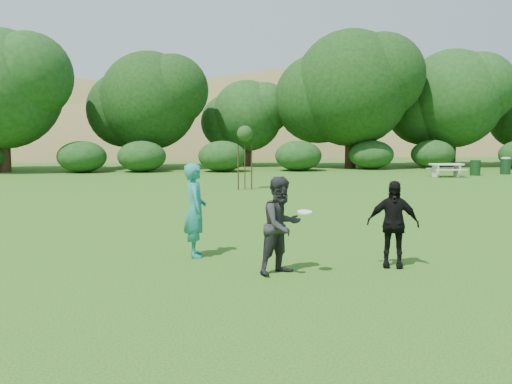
# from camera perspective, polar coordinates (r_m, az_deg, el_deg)

# --- Properties ---
(ground) EXTENTS (120.00, 120.00, 0.00)m
(ground) POSITION_cam_1_polar(r_m,az_deg,el_deg) (11.53, 1.95, -7.04)
(ground) COLOR #19470C
(ground) RESTS_ON ground
(player_teal) EXTENTS (0.52, 0.75, 1.96)m
(player_teal) POSITION_cam_1_polar(r_m,az_deg,el_deg) (11.96, -6.11, -1.82)
(player_teal) COLOR #1C8077
(player_teal) RESTS_ON ground
(player_grey) EXTENTS (1.10, 1.04, 1.80)m
(player_grey) POSITION_cam_1_polar(r_m,az_deg,el_deg) (10.47, 2.57, -3.37)
(player_grey) COLOR #262729
(player_grey) RESTS_ON ground
(player_black) EXTENTS (1.07, 0.72, 1.68)m
(player_black) POSITION_cam_1_polar(r_m,az_deg,el_deg) (11.31, 13.52, -3.13)
(player_black) COLOR black
(player_black) RESTS_ON ground
(trash_can_near) EXTENTS (0.60, 0.60, 0.90)m
(trash_can_near) POSITION_cam_1_polar(r_m,az_deg,el_deg) (35.89, 21.07, 2.27)
(trash_can_near) COLOR #143919
(trash_can_near) RESTS_ON ground
(frisbee) EXTENTS (0.27, 0.27, 0.06)m
(frisbee) POSITION_cam_1_polar(r_m,az_deg,el_deg) (10.30, 4.89, -2.02)
(frisbee) COLOR white
(frisbee) RESTS_ON ground
(sapling) EXTENTS (0.70, 0.70, 2.85)m
(sapling) POSITION_cam_1_polar(r_m,az_deg,el_deg) (25.37, -1.13, 5.69)
(sapling) COLOR #382215
(sapling) RESTS_ON ground
(picnic_table) EXTENTS (1.80, 1.48, 0.76)m
(picnic_table) POSITION_cam_1_polar(r_m,az_deg,el_deg) (34.18, 18.51, 2.31)
(picnic_table) COLOR silver
(picnic_table) RESTS_ON ground
(trash_can_lidded) EXTENTS (0.60, 0.60, 1.05)m
(trash_can_lidded) POSITION_cam_1_polar(r_m,az_deg,el_deg) (37.59, 23.68, 2.46)
(trash_can_lidded) COLOR #13361C
(trash_can_lidded) RESTS_ON ground
(hillside) EXTENTS (150.00, 72.00, 52.00)m
(hillside) POSITION_cam_1_polar(r_m,az_deg,el_deg) (80.86, -6.45, -4.27)
(hillside) COLOR olive
(hillside) RESTS_ON ground
(tree_row) EXTENTS (53.92, 10.38, 9.62)m
(tree_row) POSITION_cam_1_polar(r_m,az_deg,el_deg) (40.14, -0.20, 9.37)
(tree_row) COLOR #3A2616
(tree_row) RESTS_ON ground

